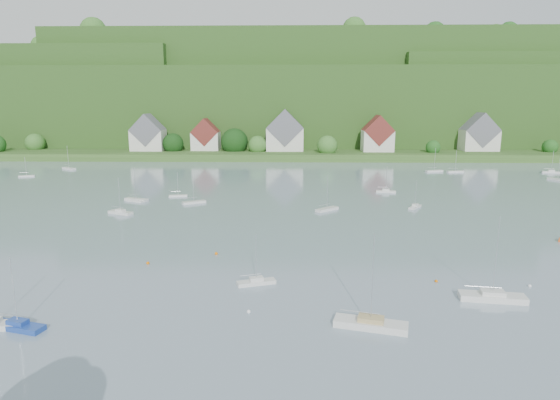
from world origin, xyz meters
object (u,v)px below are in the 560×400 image
near_sailboat_1 (18,325)px  near_sailboat_4 (492,296)px  near_sailboat_2 (371,323)px  near_sailboat_3 (256,281)px

near_sailboat_1 → near_sailboat_4: (53.47, 8.78, 0.08)m
near_sailboat_2 → near_sailboat_4: near_sailboat_2 is taller
near_sailboat_4 → near_sailboat_1: bearing=-163.0°
near_sailboat_2 → near_sailboat_3: size_ratio=1.52×
near_sailboat_1 → near_sailboat_2: bearing=16.9°
near_sailboat_2 → near_sailboat_4: bearing=40.3°
near_sailboat_1 → near_sailboat_3: (24.37, 13.26, -0.03)m
near_sailboat_2 → near_sailboat_4: 17.68m
near_sailboat_1 → near_sailboat_2: (37.49, 1.21, 0.08)m
near_sailboat_1 → near_sailboat_3: 27.74m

